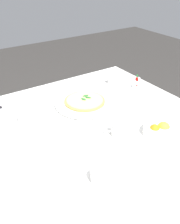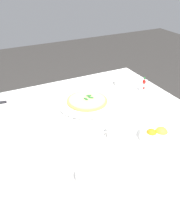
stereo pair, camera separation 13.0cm
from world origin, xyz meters
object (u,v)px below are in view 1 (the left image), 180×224
object	(u,v)px
coffee_cup_left_edge	(101,177)
hot_sauce_bottle	(137,81)
pizza_plate	(85,103)
menu_card	(18,115)
pepper_shaker	(138,81)
salt_shaker	(134,84)
coffee_cup_center_back	(113,80)
citrus_bowl	(159,130)
coffee_cup_back_corner	(119,130)
pizza	(85,101)

from	to	relation	value
coffee_cup_left_edge	hot_sauce_bottle	xyz separation A→B (m)	(-0.69, -0.55, 0.01)
pizza_plate	menu_card	world-z (taller)	menu_card
pepper_shaker	menu_card	bearing A→B (deg)	-2.06
salt_shaker	hot_sauce_bottle	bearing A→B (deg)	-160.35
pizza_plate	hot_sauce_bottle	world-z (taller)	hot_sauce_bottle
coffee_cup_left_edge	hot_sauce_bottle	size ratio (longest dim) A/B	1.57
coffee_cup_left_edge	coffee_cup_center_back	xyz separation A→B (m)	(-0.58, -0.66, 0.00)
coffee_cup_left_edge	citrus_bowl	xyz separation A→B (m)	(-0.41, -0.09, -0.00)
coffee_cup_left_edge	menu_card	bearing A→B (deg)	-78.51
pizza_plate	menu_card	distance (m)	0.39
coffee_cup_back_corner	hot_sauce_bottle	xyz separation A→B (m)	(-0.45, -0.37, 0.00)
salt_shaker	pepper_shaker	distance (m)	0.06
coffee_cup_left_edge	coffee_cup_back_corner	size ratio (longest dim) A/B	1.00
pizza_plate	menu_card	size ratio (longest dim) A/B	4.09
menu_card	coffee_cup_center_back	bearing A→B (deg)	-67.37
coffee_cup_left_edge	coffee_cup_center_back	distance (m)	0.88
coffee_cup_back_corner	citrus_bowl	xyz separation A→B (m)	(-0.17, 0.10, -0.01)
salt_shaker	pepper_shaker	size ratio (longest dim) A/B	1.00
menu_card	pizza	bearing A→B (deg)	-81.46
pizza_plate	coffee_cup_center_back	size ratio (longest dim) A/B	2.71
coffee_cup_back_corner	salt_shaker	bearing A→B (deg)	-139.76
coffee_cup_left_edge	coffee_cup_back_corner	world-z (taller)	coffee_cup_back_corner
pizza_plate	menu_card	bearing A→B (deg)	-8.52
pizza_plate	pepper_shaker	distance (m)	0.46
pizza	coffee_cup_back_corner	distance (m)	0.35
pizza_plate	citrus_bowl	bearing A→B (deg)	108.30
coffee_cup_back_corner	coffee_cup_center_back	size ratio (longest dim) A/B	0.99
citrus_bowl	salt_shaker	bearing A→B (deg)	-118.92
coffee_cup_center_back	citrus_bowl	bearing A→B (deg)	73.88
pizza	coffee_cup_left_edge	size ratio (longest dim) A/B	1.85
coffee_cup_left_edge	menu_card	world-z (taller)	same
citrus_bowl	pepper_shaker	size ratio (longest dim) A/B	2.67
citrus_bowl	coffee_cup_back_corner	bearing A→B (deg)	-30.07
pizza_plate	salt_shaker	distance (m)	0.40
coffee_cup_back_corner	hot_sauce_bottle	bearing A→B (deg)	-140.79
salt_shaker	coffee_cup_center_back	bearing A→B (deg)	-54.23
hot_sauce_bottle	pizza_plate	bearing A→B (deg)	2.33
pizza	coffee_cup_back_corner	world-z (taller)	coffee_cup_back_corner
salt_shaker	menu_card	xyz separation A→B (m)	(0.78, -0.05, 0.00)
coffee_cup_back_corner	pepper_shaker	xyz separation A→B (m)	(-0.48, -0.38, -0.01)
citrus_bowl	menu_card	xyz separation A→B (m)	(0.53, -0.50, 0.00)
pepper_shaker	salt_shaker	bearing A→B (deg)	19.65
pizza	hot_sauce_bottle	world-z (taller)	hot_sauce_bottle
citrus_bowl	pizza_plate	bearing A→B (deg)	-71.70
pepper_shaker	coffee_cup_left_edge	bearing A→B (deg)	38.05
coffee_cup_left_edge	pepper_shaker	world-z (taller)	coffee_cup_left_edge
coffee_cup_center_back	salt_shaker	size ratio (longest dim) A/B	2.34
citrus_bowl	hot_sauce_bottle	xyz separation A→B (m)	(-0.28, -0.46, 0.01)
pizza	coffee_cup_center_back	xyz separation A→B (m)	(-0.31, -0.13, 0.00)
coffee_cup_left_edge	hot_sauce_bottle	world-z (taller)	hot_sauce_bottle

